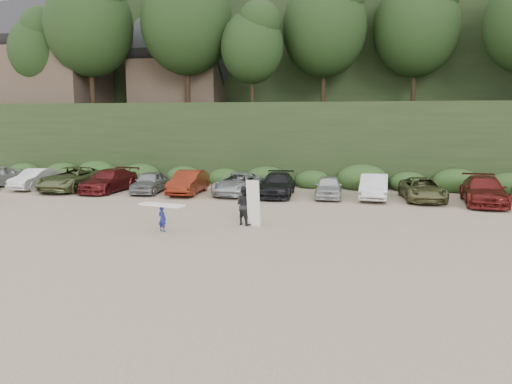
# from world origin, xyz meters

# --- Properties ---
(ground) EXTENTS (120.00, 120.00, 0.00)m
(ground) POSITION_xyz_m (0.00, 0.00, 0.00)
(ground) COLOR tan
(ground) RESTS_ON ground
(hillside_backdrop) EXTENTS (90.00, 41.50, 28.00)m
(hillside_backdrop) POSITION_xyz_m (-0.26, 35.93, 11.22)
(hillside_backdrop) COLOR black
(hillside_backdrop) RESTS_ON ground
(parked_cars) EXTENTS (39.83, 6.09, 1.61)m
(parked_cars) POSITION_xyz_m (-2.41, 9.98, 0.74)
(parked_cars) COLOR #A7A7AC
(parked_cars) RESTS_ON ground
(child_surfer) EXTENTS (2.09, 0.98, 1.21)m
(child_surfer) POSITION_xyz_m (-3.90, -0.65, 0.82)
(child_surfer) COLOR navy
(child_surfer) RESTS_ON ground
(adult_surfer) EXTENTS (1.35, 1.03, 2.12)m
(adult_surfer) POSITION_xyz_m (-0.70, 1.40, 0.91)
(adult_surfer) COLOR black
(adult_surfer) RESTS_ON ground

